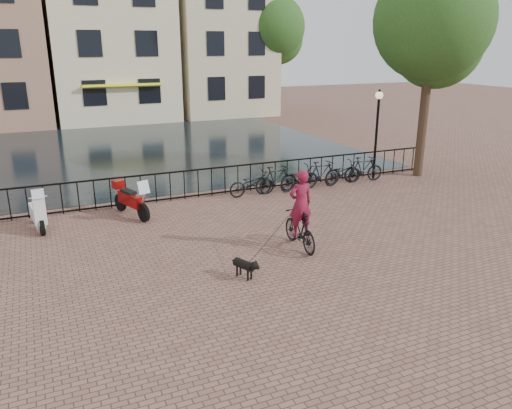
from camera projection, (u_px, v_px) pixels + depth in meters
name	position (u px, v px, depth m)	size (l,w,h in m)	color
ground	(313.00, 297.00, 10.66)	(100.00, 100.00, 0.00)	brown
canal_water	(144.00, 149.00, 25.72)	(20.00, 20.00, 0.00)	black
railing	(198.00, 183.00, 17.47)	(20.00, 0.05, 1.02)	black
canal_house_mid	(107.00, 33.00, 35.15)	(8.00, 9.50, 11.80)	beige
canal_house_right	(214.00, 24.00, 38.01)	(7.00, 9.00, 13.30)	#B9B38A
tree_near_right	(433.00, 21.00, 18.74)	(4.48, 4.48, 8.24)	black
tree_far_right	(273.00, 27.00, 36.84)	(4.76, 4.76, 8.76)	black
lamp_post	(377.00, 119.00, 19.33)	(0.30, 0.30, 3.45)	black
cyclist	(300.00, 214.00, 12.97)	(0.80, 1.83, 2.47)	black
dog	(244.00, 267.00, 11.48)	(0.54, 0.80, 0.52)	black
motorcycle	(131.00, 196.00, 15.49)	(1.03, 1.91, 1.33)	maroon
scooter	(36.00, 206.00, 14.39)	(0.62, 1.55, 1.40)	silver
parked_bike_0	(252.00, 184.00, 17.66)	(0.60, 1.72, 0.90)	black
parked_bike_1	(276.00, 179.00, 18.01)	(0.47, 1.66, 1.00)	black
parked_bike_2	(299.00, 178.00, 18.39)	(0.60, 1.72, 0.90)	black
parked_bike_3	(321.00, 174.00, 18.74)	(0.47, 1.66, 1.00)	black
parked_bike_4	(343.00, 173.00, 19.13)	(0.60, 1.72, 0.90)	black
parked_bike_5	(363.00, 169.00, 19.48)	(0.47, 1.66, 1.00)	black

